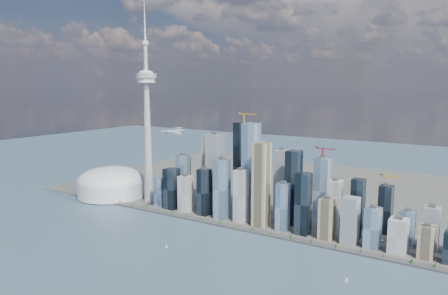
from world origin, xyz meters
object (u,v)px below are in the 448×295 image
Objects in this scene: airplane at (173,132)px; sailboat_east at (346,280)px; needle_tower at (147,119)px; dome_stadium at (111,183)px; sailboat_west at (166,246)px.

airplane reaches higher than sailboat_east.
needle_tower is at bearing 164.55° from airplane.
airplane is (338.74, -121.99, 185.54)m from dome_stadium.
dome_stadium is 22.80× the size of sailboat_west.
airplane reaches higher than dome_stadium.
dome_stadium is 788.64m from sailboat_east.
needle_tower reaches higher than sailboat_west.
sailboat_east is (426.58, -64.95, -221.52)m from airplane.
needle_tower is 51.07× the size of sailboat_east.
needle_tower is 238.82m from airplane.
dome_stadium reaches higher than sailboat_west.
airplane is 256.22m from sailboat_west.
dome_stadium reaches higher than sailboat_east.
needle_tower is 427.67m from sailboat_west.
sailboat_east is (359.23, 43.46, 0.64)m from sailboat_west.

